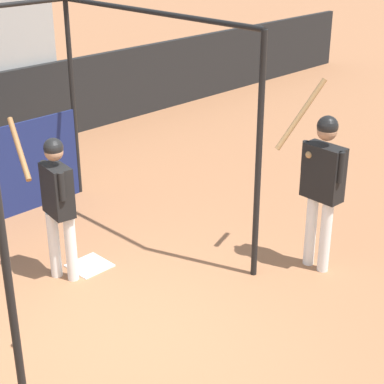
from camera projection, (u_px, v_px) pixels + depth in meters
ground_plane at (124, 340)px, 6.38m from camera, size 60.00×60.00×0.00m
batting_cage at (3, 149)px, 7.79m from camera, size 3.15×3.48×2.86m
home_plate at (90, 266)px, 7.69m from camera, size 0.44×0.44×0.02m
player_batter at (57, 197)px, 7.06m from camera, size 0.53×0.88×1.85m
player_waiting at (322, 177)px, 7.23m from camera, size 0.55×0.83×2.21m
baseball at (16, 343)px, 6.28m from camera, size 0.07×0.07×0.07m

